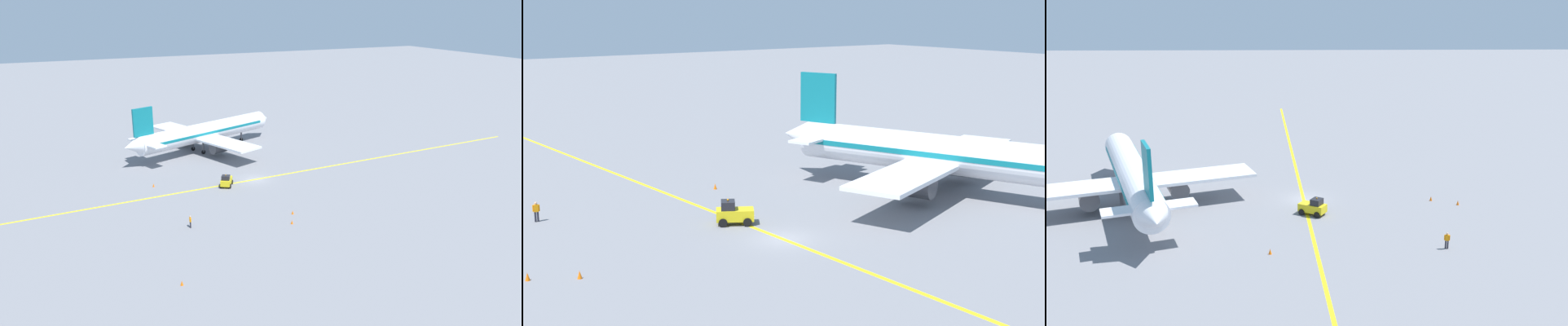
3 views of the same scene
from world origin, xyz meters
TOP-DOWN VIEW (x-y plane):
  - ground_plane at (0.00, 0.00)m, footprint 400.00×400.00m
  - apron_yellow_centreline at (0.00, 0.00)m, footprint 7.95×119.79m
  - airplane_at_gate at (-19.77, -2.24)m, footprint 28.00×34.21m
  - baggage_tug_white at (1.00, -5.43)m, footprint 3.35×2.84m
  - ground_crew_worker at (13.73, -15.24)m, footprint 0.57×0.28m
  - traffic_cone_near_nose at (15.34, -1.00)m, footprint 0.32×0.32m
  - traffic_cone_mid_apron at (18.18, -2.59)m, footprint 0.32×0.32m
  - traffic_cone_by_wingtip at (-3.47, -16.15)m, footprint 0.32×0.32m

SIDE VIEW (x-z plane):
  - ground_plane at x=0.00m, z-range 0.00..0.00m
  - apron_yellow_centreline at x=0.00m, z-range 0.00..0.01m
  - traffic_cone_near_nose at x=15.34m, z-range 0.00..0.55m
  - traffic_cone_mid_apron at x=18.18m, z-range 0.00..0.55m
  - traffic_cone_by_wingtip at x=-3.47m, z-range 0.00..0.55m
  - baggage_tug_white at x=1.00m, z-range -0.15..1.96m
  - ground_crew_worker at x=13.73m, z-range 0.07..1.75m
  - airplane_at_gate at x=-19.77m, z-range -1.59..9.01m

